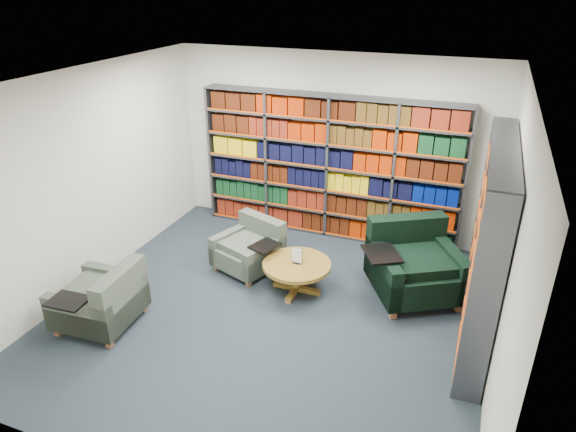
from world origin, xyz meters
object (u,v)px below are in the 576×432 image
(chair_green_right, at_px, (412,265))
(coffee_table, at_px, (297,269))
(chair_teal_front, at_px, (104,302))
(chair_teal_left, at_px, (252,249))

(chair_green_right, height_order, coffee_table, chair_green_right)
(chair_teal_front, relative_size, coffee_table, 1.16)
(chair_green_right, xyz_separation_m, chair_teal_front, (-3.24, -2.02, -0.07))
(chair_teal_left, distance_m, coffee_table, 0.88)
(chair_green_right, bearing_deg, coffee_table, -158.67)
(chair_teal_left, xyz_separation_m, chair_green_right, (2.19, 0.19, 0.09))
(chair_teal_left, relative_size, chair_green_right, 0.73)
(chair_green_right, distance_m, coffee_table, 1.49)
(chair_teal_left, distance_m, chair_green_right, 2.20)
(chair_green_right, xyz_separation_m, coffee_table, (-1.39, -0.54, -0.05))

